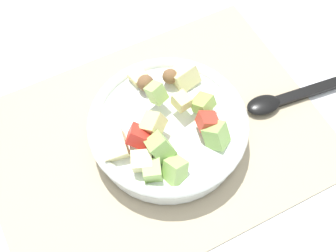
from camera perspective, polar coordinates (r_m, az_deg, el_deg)
ground_plane at (r=0.75m, az=-1.45°, el=-1.72°), size 2.40×2.40×0.00m
placemat at (r=0.75m, az=-1.45°, el=-1.61°), size 0.52×0.38×0.01m
salad_bowl at (r=0.71m, az=-0.05°, el=-0.21°), size 0.24×0.24×0.10m
serving_spoon at (r=0.80m, az=13.56°, el=3.15°), size 0.19×0.05×0.01m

